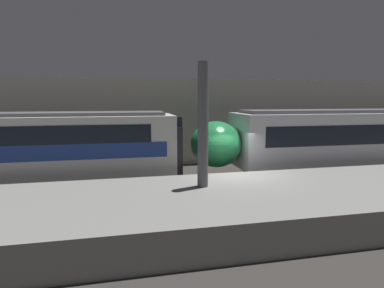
{
  "coord_description": "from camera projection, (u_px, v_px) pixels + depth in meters",
  "views": [
    {
      "loc": [
        -4.15,
        -11.25,
        3.97
      ],
      "look_at": [
        -1.58,
        0.98,
        2.1
      ],
      "focal_mm": 28.0,
      "sensor_mm": 36.0,
      "label": 1
    }
  ],
  "objects": [
    {
      "name": "support_pillar_near",
      "position": [
        203.0,
        126.0,
        9.9
      ],
      "size": [
        0.36,
        0.36,
        4.15
      ],
      "color": "#56565B",
      "rests_on": "platform"
    },
    {
      "name": "station_rear_barrier",
      "position": [
        199.0,
        122.0,
        18.24
      ],
      "size": [
        50.0,
        0.15,
        5.17
      ],
      "color": "#B2AD9E",
      "rests_on": "ground"
    },
    {
      "name": "platform",
      "position": [
        260.0,
        205.0,
        9.87
      ],
      "size": [
        40.0,
        4.9,
        1.03
      ],
      "color": "slate",
      "rests_on": "ground"
    },
    {
      "name": "ground_plane",
      "position": [
        234.0,
        197.0,
        12.32
      ],
      "size": [
        120.0,
        120.0,
        0.0
      ],
      "primitive_type": "plane",
      "color": "#33302D"
    }
  ]
}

